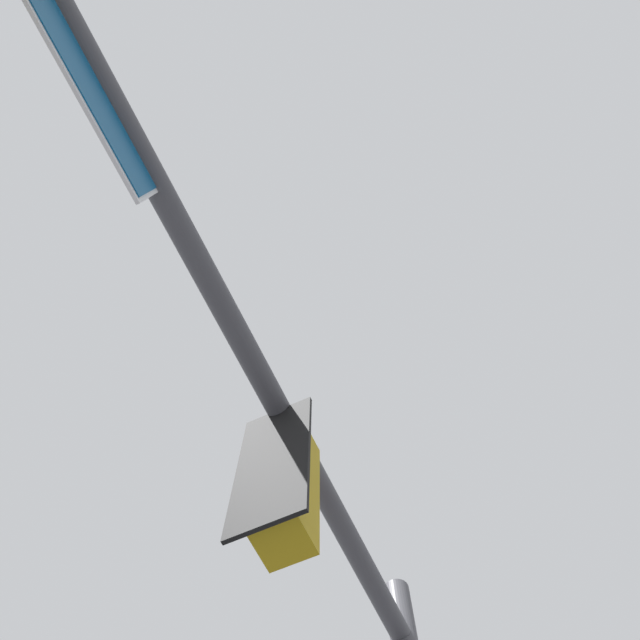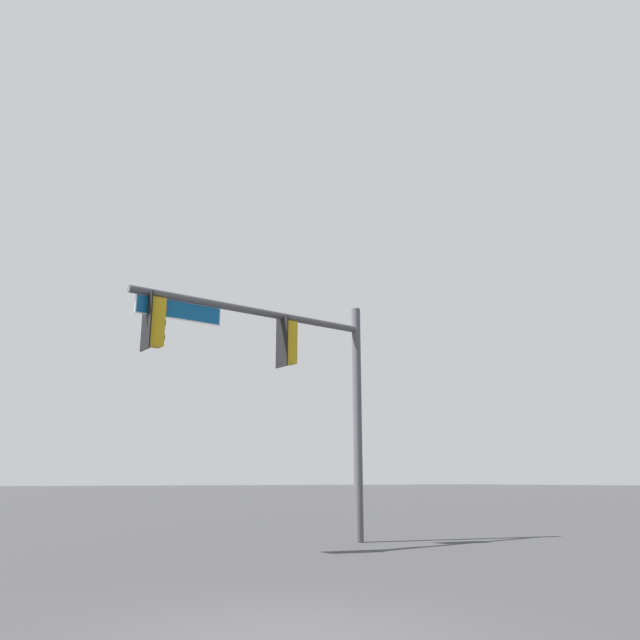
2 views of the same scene
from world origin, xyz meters
name	(u,v)px [view 1 (image 1 of 2)]	position (x,y,z in m)	size (l,w,h in m)	color
signal_pole_near	(272,526)	(-4.23, -7.79, 4.42)	(6.59, 0.84, 6.23)	#47474C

